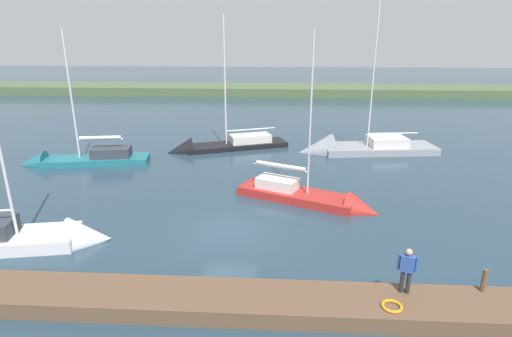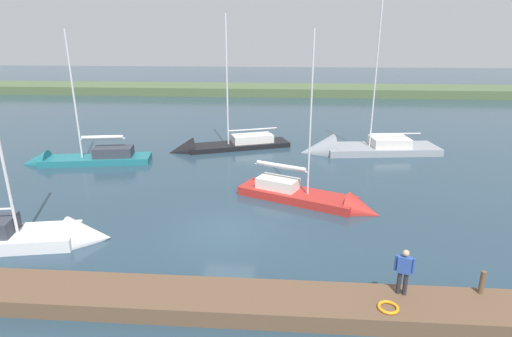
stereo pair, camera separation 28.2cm
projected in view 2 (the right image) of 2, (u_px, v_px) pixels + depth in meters
The scene contains 11 objects.
ground_plane at pixel (227, 232), 18.61m from camera, with size 200.00×200.00×0.00m, color #263D4C.
far_shoreline at pixel (269, 94), 62.14m from camera, with size 180.00×8.00×2.40m, color #4C603D.
dock_pier at pixel (203, 300), 13.39m from camera, with size 25.88×1.91×0.58m, color brown.
mooring_post_near at pixel (482, 282), 13.18m from camera, with size 0.17×0.17×0.80m, color brown.
life_ring_buoy at pixel (388, 307), 12.52m from camera, with size 0.66×0.66×0.10m, color orange.
sailboat_mid_channel at pixel (354, 151), 31.15m from camera, with size 10.74×4.08×12.72m.
sailboat_outer_mooring at pixel (314, 201), 21.81m from camera, with size 7.82×4.89×9.82m.
sailboat_behind_pier at pixel (80, 161), 28.58m from camera, with size 8.94×3.38×9.93m.
sailboat_far_left at pixel (221, 147), 32.10m from camera, with size 9.64×5.34×11.12m.
sailboat_near_dock at pixel (29, 239), 17.54m from camera, with size 8.08×3.49×9.71m.
person_on_dock at pixel (404, 269), 12.98m from camera, with size 0.59×0.35×1.60m.
Camera 2 is at (-2.57, 16.61, 8.62)m, focal length 28.53 mm.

